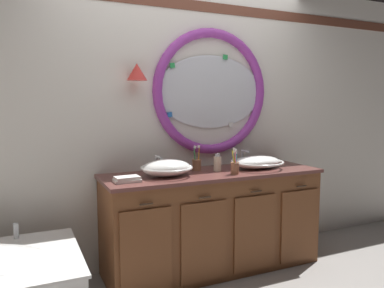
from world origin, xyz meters
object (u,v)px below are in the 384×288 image
object	(u,v)px
toothbrush_holder_left	(197,164)
soap_dispenser	(217,163)
sink_basin_left	(167,168)
sink_basin_right	(257,162)
toothbrush_holder_right	(235,167)
folded_hand_towel	(127,179)

from	to	relation	value
toothbrush_holder_left	soap_dispenser	bearing A→B (deg)	-33.88
toothbrush_holder_left	sink_basin_left	bearing A→B (deg)	-156.99
toothbrush_holder_left	sink_basin_right	bearing A→B (deg)	-14.82
sink_basin_left	sink_basin_right	distance (m)	0.88
toothbrush_holder_right	soap_dispenser	distance (m)	0.20
folded_hand_towel	toothbrush_holder_left	bearing A→B (deg)	18.54
sink_basin_right	soap_dispenser	bearing A→B (deg)	174.03
sink_basin_right	folded_hand_towel	distance (m)	1.23
folded_hand_towel	sink_basin_right	bearing A→B (deg)	4.08
sink_basin_left	sink_basin_right	world-z (taller)	sink_basin_left
soap_dispenser	folded_hand_towel	distance (m)	0.85
sink_basin_left	toothbrush_holder_left	size ratio (longest dim) A/B	1.90
sink_basin_left	folded_hand_towel	size ratio (longest dim) A/B	2.14
folded_hand_towel	sink_basin_left	bearing A→B (deg)	14.02
soap_dispenser	sink_basin_left	bearing A→B (deg)	-175.26
toothbrush_holder_right	soap_dispenser	xyz separation A→B (m)	(-0.06, 0.20, 0.01)
sink_basin_right	toothbrush_holder_left	size ratio (longest dim) A/B	2.14
toothbrush_holder_left	folded_hand_towel	distance (m)	0.73
sink_basin_left	toothbrush_holder_right	bearing A→B (deg)	-15.89
toothbrush_holder_right	folded_hand_towel	distance (m)	0.90
sink_basin_left	folded_hand_towel	world-z (taller)	sink_basin_left
sink_basin_right	folded_hand_towel	world-z (taller)	sink_basin_right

